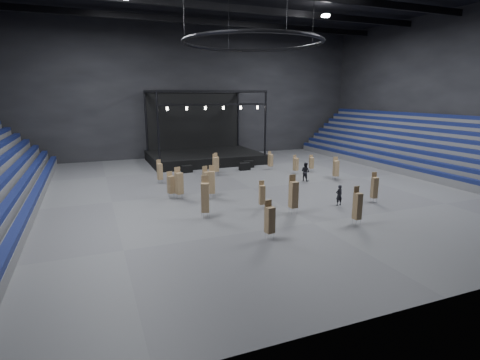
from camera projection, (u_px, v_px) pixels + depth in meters
name	position (u px, v px, depth m)	size (l,w,h in m)	color
floor	(252.00, 188.00, 35.16)	(50.00, 50.00, 0.00)	#454547
wall_back	(192.00, 92.00, 52.15)	(50.00, 0.20, 18.00)	black
wall_front	(475.00, 84.00, 14.16)	(50.00, 0.20, 18.00)	black
wall_right	(455.00, 91.00, 42.26)	(0.20, 42.00, 18.00)	black
bleachers_right	(434.00, 156.00, 43.12)	(7.20, 40.00, 6.40)	#505052
stage	(203.00, 150.00, 49.52)	(14.00, 10.00, 9.20)	black
truss_ring	(253.00, 42.00, 32.27)	(12.30, 12.30, 5.15)	black
flight_case_left	(187.00, 169.00, 42.25)	(1.20, 0.60, 0.80)	black
flight_case_mid	(245.00, 166.00, 43.62)	(1.28, 0.64, 0.85)	black
flight_case_right	(249.00, 164.00, 45.17)	(1.23, 0.61, 0.82)	black
chair_stack_0	(296.00, 164.00, 41.41)	(0.57, 0.57, 2.10)	silver
chair_stack_1	(160.00, 171.00, 37.00)	(0.54, 0.54, 2.35)	silver
chair_stack_2	(262.00, 194.00, 28.67)	(0.49, 0.49, 2.20)	silver
chair_stack_3	(270.00, 219.00, 22.56)	(0.56, 0.56, 2.42)	silver
chair_stack_4	(357.00, 205.00, 25.10)	(0.50, 0.50, 2.64)	silver
chair_stack_5	(374.00, 187.00, 30.40)	(0.51, 0.51, 2.49)	silver
chair_stack_6	(179.00, 183.00, 31.27)	(0.69, 0.69, 2.71)	silver
chair_stack_7	(336.00, 168.00, 38.36)	(0.57, 0.57, 2.40)	silver
chair_stack_8	(293.00, 194.00, 27.43)	(0.56, 0.56, 2.90)	silver
chair_stack_9	(212.00, 182.00, 31.58)	(0.67, 0.67, 2.80)	silver
chair_stack_10	(206.00, 182.00, 31.50)	(0.63, 0.63, 2.76)	silver
chair_stack_11	(205.00, 197.00, 26.39)	(0.70, 0.70, 3.08)	silver
chair_stack_12	(336.00, 169.00, 39.21)	(0.49, 0.49, 1.85)	silver
chair_stack_13	(216.00, 164.00, 40.50)	(0.58, 0.58, 2.36)	silver
chair_stack_14	(311.00, 163.00, 42.73)	(0.50, 0.50, 1.91)	silver
chair_stack_15	(171.00, 184.00, 31.62)	(0.64, 0.64, 2.28)	silver
chair_stack_16	(270.00, 160.00, 43.85)	(0.58, 0.58, 2.14)	silver
chair_stack_17	(216.00, 163.00, 41.85)	(0.44, 0.44, 2.27)	silver
man_center	(339.00, 195.00, 29.61)	(0.61, 0.40, 1.67)	black
crew_member	(305.00, 172.00, 38.07)	(0.93, 0.72, 1.91)	black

